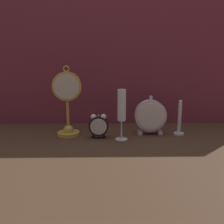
% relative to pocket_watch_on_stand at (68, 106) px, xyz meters
% --- Properties ---
extents(ground_plane, '(4.00, 4.00, 0.00)m').
position_rel_pocket_watch_on_stand_xyz_m(ground_plane, '(0.21, -0.10, -0.14)').
color(ground_plane, '#422D1E').
extents(fabric_backdrop_drape, '(1.76, 0.01, 0.72)m').
position_rel_pocket_watch_on_stand_xyz_m(fabric_backdrop_drape, '(0.21, 0.23, 0.22)').
color(fabric_backdrop_drape, brown).
rests_on(fabric_backdrop_drape, ground_plane).
extents(pocket_watch_on_stand, '(0.13, 0.11, 0.33)m').
position_rel_pocket_watch_on_stand_xyz_m(pocket_watch_on_stand, '(0.00, 0.00, 0.00)').
color(pocket_watch_on_stand, gold).
rests_on(pocket_watch_on_stand, ground_plane).
extents(alarm_clock_twin_bell, '(0.09, 0.03, 0.11)m').
position_rel_pocket_watch_on_stand_xyz_m(alarm_clock_twin_bell, '(0.15, -0.04, -0.08)').
color(alarm_clock_twin_bell, black).
rests_on(alarm_clock_twin_bell, ground_plane).
extents(mantel_clock_silver, '(0.15, 0.04, 0.19)m').
position_rel_pocket_watch_on_stand_xyz_m(mantel_clock_silver, '(0.39, 0.01, -0.05)').
color(mantel_clock_silver, silver).
rests_on(mantel_clock_silver, ground_plane).
extents(champagne_flute, '(0.06, 0.06, 0.23)m').
position_rel_pocket_watch_on_stand_xyz_m(champagne_flute, '(0.25, -0.07, 0.00)').
color(champagne_flute, silver).
rests_on(champagne_flute, ground_plane).
extents(brass_candlestick, '(0.05, 0.05, 0.17)m').
position_rel_pocket_watch_on_stand_xyz_m(brass_candlestick, '(0.53, -0.00, -0.08)').
color(brass_candlestick, silver).
rests_on(brass_candlestick, ground_plane).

